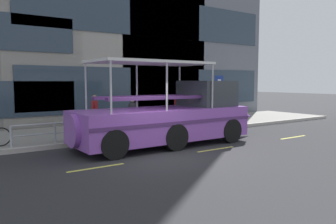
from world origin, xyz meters
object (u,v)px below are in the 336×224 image
(pedestrian_near_bow, at_px, (178,107))
(pedestrian_mid_left, at_px, (133,110))
(parking_sign, at_px, (219,91))
(duck_tour_boat, at_px, (173,117))
(pedestrian_mid_right, at_px, (95,110))

(pedestrian_near_bow, bearing_deg, pedestrian_mid_left, 165.74)
(parking_sign, distance_m, pedestrian_near_bow, 2.83)
(pedestrian_near_bow, bearing_deg, duck_tour_boat, -129.38)
(duck_tour_boat, bearing_deg, parking_sign, 28.33)
(duck_tour_boat, distance_m, pedestrian_mid_left, 3.52)
(parking_sign, height_order, duck_tour_boat, duck_tour_boat)
(pedestrian_near_bow, bearing_deg, pedestrian_mid_right, 172.51)
(pedestrian_mid_left, bearing_deg, duck_tour_boat, -91.20)
(pedestrian_mid_right, bearing_deg, pedestrian_near_bow, -7.49)
(pedestrian_near_bow, height_order, pedestrian_mid_right, pedestrian_mid_right)
(parking_sign, bearing_deg, pedestrian_near_bow, 176.33)
(parking_sign, height_order, pedestrian_mid_right, parking_sign)
(duck_tour_boat, bearing_deg, pedestrian_near_bow, 50.62)
(pedestrian_near_bow, relative_size, pedestrian_mid_left, 1.09)
(parking_sign, distance_m, duck_tour_boat, 5.88)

